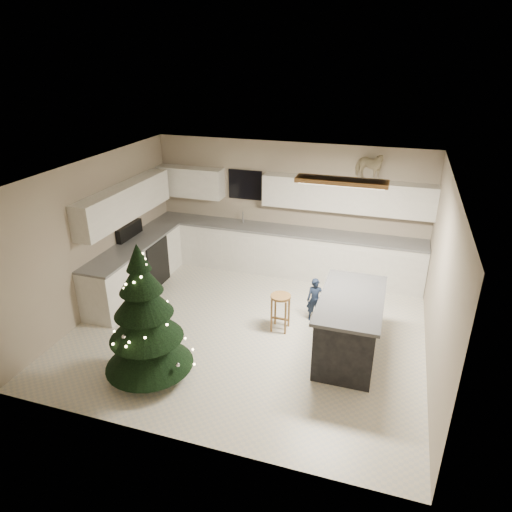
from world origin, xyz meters
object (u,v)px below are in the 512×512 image
at_px(island, 349,326).
at_px(christmas_tree, 146,325).
at_px(toddler, 315,300).
at_px(rocking_horse, 369,166).
at_px(bar_stool, 281,304).

bearing_deg(island, christmas_tree, -152.42).
bearing_deg(christmas_tree, toddler, 47.95).
distance_m(island, toddler, 1.02).
relative_size(island, rocking_horse, 2.56).
xyz_separation_m(island, bar_stool, (-1.13, 0.33, -0.01)).
height_order(island, rocking_horse, rocking_horse).
height_order(bar_stool, toddler, toddler).
distance_m(christmas_tree, rocking_horse, 4.80).
bearing_deg(island, rocking_horse, 92.60).
bearing_deg(rocking_horse, toddler, -172.23).
xyz_separation_m(bar_stool, rocking_horse, (1.02, 2.19, 1.81)).
relative_size(bar_stool, christmas_tree, 0.31).
height_order(bar_stool, rocking_horse, rocking_horse).
xyz_separation_m(bar_stool, toddler, (0.48, 0.45, -0.09)).
bearing_deg(bar_stool, rocking_horse, 65.18).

